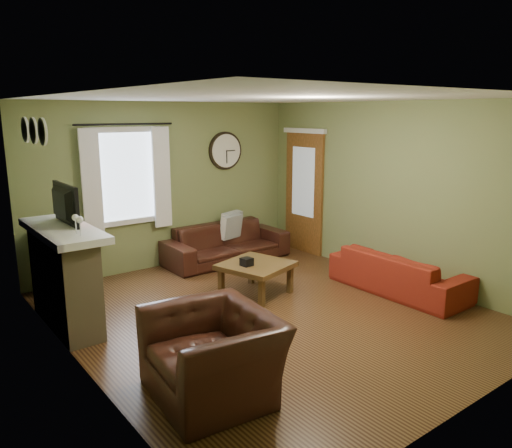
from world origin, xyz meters
TOP-DOWN VIEW (x-y plane):
  - floor at (0.00, 0.00)m, footprint 4.60×5.20m
  - ceiling at (0.00, 0.00)m, footprint 4.60×5.20m
  - wall_left at (-2.30, 0.00)m, footprint 0.00×5.20m
  - wall_right at (2.30, 0.00)m, footprint 0.00×5.20m
  - wall_back at (0.00, 2.60)m, footprint 4.60×0.00m
  - wall_front at (0.00, -2.60)m, footprint 4.60×0.00m
  - fireplace at (-2.10, 1.15)m, footprint 0.40×1.40m
  - firebox at (-1.91, 1.15)m, footprint 0.04×0.60m
  - mantel at (-2.07, 1.15)m, footprint 0.58×1.60m
  - tv at (-2.05, 1.30)m, footprint 0.08×0.60m
  - tv_screen at (-1.97, 1.30)m, footprint 0.02×0.62m
  - medallion_left at (-2.28, 0.80)m, footprint 0.28×0.28m
  - medallion_mid at (-2.28, 1.15)m, footprint 0.28×0.28m
  - medallion_right at (-2.28, 1.50)m, footprint 0.28×0.28m
  - window_pane at (-0.70, 2.58)m, footprint 1.00×0.02m
  - curtain_rod at (-0.70, 2.48)m, footprint 0.03×0.03m
  - curtain_left at (-1.25, 2.48)m, footprint 0.28×0.04m
  - curtain_right at (-0.15, 2.48)m, footprint 0.28×0.04m
  - wall_clock at (1.10, 2.55)m, footprint 0.64×0.06m
  - door at (2.27, 1.85)m, footprint 0.05×0.90m
  - bookshelf at (-1.76, 2.42)m, footprint 0.73×0.31m
  - book at (-1.85, 2.35)m, footprint 0.15×0.20m
  - sofa_brown at (0.83, 2.17)m, footprint 2.11×0.82m
  - pillow_left at (1.00, 2.27)m, footprint 0.42×0.20m
  - pillow_right at (1.06, 2.38)m, footprint 0.47×0.27m
  - sofa_red at (1.90, -0.49)m, footprint 0.76×1.93m
  - armchair at (-1.53, -1.11)m, footprint 1.11×1.24m
  - coffee_table at (0.26, 0.61)m, footprint 1.04×1.04m
  - tissue_box at (0.10, 0.60)m, footprint 0.15×0.15m
  - wine_glass_a at (-2.05, 0.59)m, footprint 0.07×0.07m
  - wine_glass_b at (-2.05, 0.73)m, footprint 0.07×0.07m

SIDE VIEW (x-z plane):
  - floor at x=0.00m, z-range 0.00..0.00m
  - coffee_table at x=0.26m, z-range 0.00..0.45m
  - sofa_red at x=1.90m, z-range 0.00..0.56m
  - firebox at x=-1.91m, z-range 0.02..0.57m
  - sofa_brown at x=0.83m, z-range 0.00..0.61m
  - armchair at x=-1.53m, z-range 0.00..0.74m
  - tissue_box at x=0.10m, z-range 0.35..0.45m
  - bookshelf at x=-1.76m, z-range 0.00..0.87m
  - fireplace at x=-2.10m, z-range 0.00..1.10m
  - pillow_left at x=1.00m, z-range 0.35..0.75m
  - pillow_right at x=1.06m, z-range 0.33..0.77m
  - book at x=-1.85m, z-range 0.95..0.97m
  - door at x=2.27m, z-range 0.00..2.10m
  - mantel at x=-2.07m, z-range 1.10..1.18m
  - wine_glass_b at x=-2.05m, z-range 1.18..1.39m
  - wine_glass_a at x=-2.05m, z-range 1.18..1.39m
  - wall_left at x=-2.30m, z-range 0.00..2.60m
  - wall_right at x=2.30m, z-range 0.00..2.60m
  - wall_back at x=0.00m, z-range 0.00..2.60m
  - wall_front at x=0.00m, z-range 0.00..2.60m
  - tv at x=-2.05m, z-range 1.18..1.53m
  - tv_screen at x=-1.97m, z-range 1.23..1.59m
  - curtain_left at x=-1.25m, z-range 0.67..2.23m
  - curtain_right at x=-0.15m, z-range 0.67..2.23m
  - window_pane at x=-0.70m, z-range 0.85..2.15m
  - wall_clock at x=1.10m, z-range 1.48..2.12m
  - medallion_left at x=-2.28m, z-range 2.24..2.26m
  - medallion_mid at x=-2.28m, z-range 2.24..2.26m
  - medallion_right at x=-2.28m, z-range 2.24..2.26m
  - curtain_rod at x=-0.70m, z-range 1.52..3.02m
  - ceiling at x=0.00m, z-range 2.60..2.60m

